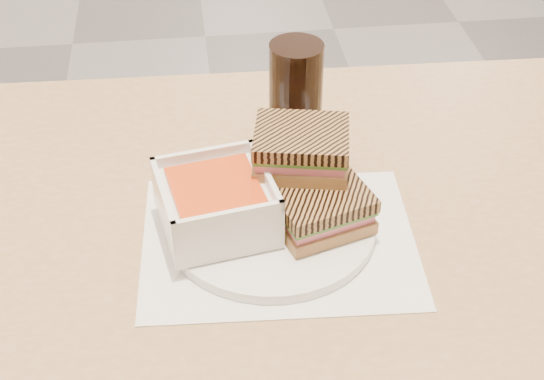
{
  "coord_description": "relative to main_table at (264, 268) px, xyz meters",
  "views": [
    {
      "loc": [
        -0.08,
        -2.73,
        1.4
      ],
      "look_at": [
        0.01,
        -2.0,
        0.82
      ],
      "focal_mm": 51.92,
      "sensor_mm": 36.0,
      "label": 1
    }
  ],
  "objects": [
    {
      "name": "panini_lower",
      "position": [
        0.06,
        -0.06,
        0.16
      ],
      "size": [
        0.13,
        0.12,
        0.05
      ],
      "color": "#A37B4A",
      "rests_on": "plate"
    },
    {
      "name": "cola_glass",
      "position": [
        0.06,
        0.14,
        0.19
      ],
      "size": [
        0.07,
        0.07,
        0.16
      ],
      "color": "black",
      "rests_on": "main_table"
    },
    {
      "name": "tray_liner",
      "position": [
        0.01,
        -0.07,
        0.11
      ],
      "size": [
        0.35,
        0.28,
        0.0
      ],
      "color": "white",
      "rests_on": "main_table"
    },
    {
      "name": "soup_bowl",
      "position": [
        -0.06,
        -0.05,
        0.16
      ],
      "size": [
        0.15,
        0.15,
        0.07
      ],
      "color": "white",
      "rests_on": "plate"
    },
    {
      "name": "main_table",
      "position": [
        0.0,
        0.0,
        0.0
      ],
      "size": [
        1.22,
        0.74,
        0.75
      ],
      "color": "tan",
      "rests_on": "ground"
    },
    {
      "name": "panini_upper",
      "position": [
        0.05,
        -0.01,
        0.21
      ],
      "size": [
        0.13,
        0.12,
        0.05
      ],
      "color": "#A37B4A",
      "rests_on": "panini_lower"
    },
    {
      "name": "plate",
      "position": [
        0.0,
        -0.05,
        0.12
      ],
      "size": [
        0.26,
        0.26,
        0.01
      ],
      "color": "white",
      "rests_on": "tray_liner"
    }
  ]
}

